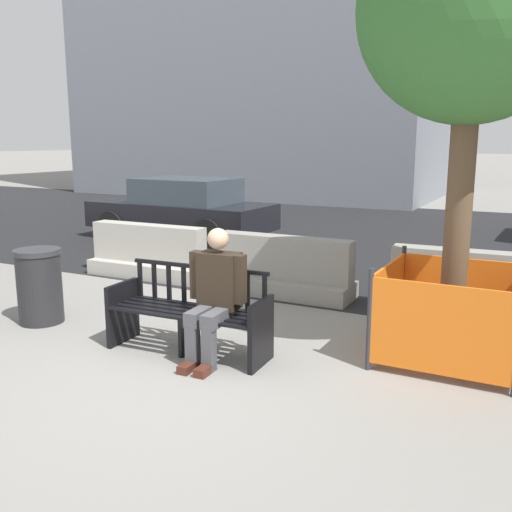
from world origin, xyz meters
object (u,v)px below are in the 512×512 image
(jersey_barrier_centre, at_px, (283,271))
(trash_bin, at_px, (40,286))
(seated_person, at_px, (215,292))
(street_tree, at_px, (473,12))
(construction_fence, at_px, (452,311))
(car_sedan_mid, at_px, (182,209))
(street_bench, at_px, (189,315))
(jersey_barrier_left, at_px, (149,255))
(jersey_barrier_right, at_px, (474,291))

(jersey_barrier_centre, xyz_separation_m, trash_bin, (-2.05, -2.48, 0.11))
(seated_person, xyz_separation_m, street_tree, (2.07, 1.08, 2.58))
(construction_fence, bearing_deg, street_tree, 180.00)
(jersey_barrier_centre, relative_size, trash_bin, 2.25)
(jersey_barrier_centre, height_order, car_sedan_mid, car_sedan_mid)
(street_bench, distance_m, trash_bin, 2.14)
(car_sedan_mid, relative_size, trash_bin, 4.59)
(street_tree, distance_m, trash_bin, 5.45)
(jersey_barrier_left, distance_m, construction_fence, 5.11)
(jersey_barrier_centre, distance_m, jersey_barrier_right, 2.53)
(car_sedan_mid, xyz_separation_m, trash_bin, (1.87, -5.65, -0.23))
(seated_person, relative_size, car_sedan_mid, 0.32)
(jersey_barrier_centre, height_order, street_tree, street_tree)
(jersey_barrier_right, relative_size, street_tree, 0.47)
(jersey_barrier_right, relative_size, construction_fence, 1.53)
(jersey_barrier_right, distance_m, car_sedan_mid, 7.14)
(jersey_barrier_right, height_order, trash_bin, trash_bin)
(street_bench, height_order, street_tree, street_tree)
(trash_bin, bearing_deg, car_sedan_mid, 108.29)
(seated_person, distance_m, jersey_barrier_right, 3.37)
(jersey_barrier_left, xyz_separation_m, street_tree, (4.89, -1.47, 2.93))
(construction_fence, bearing_deg, jersey_barrier_right, 88.92)
(jersey_barrier_centre, xyz_separation_m, jersey_barrier_right, (2.52, 0.10, 0.00))
(jersey_barrier_right, height_order, car_sedan_mid, car_sedan_mid)
(seated_person, relative_size, trash_bin, 1.47)
(seated_person, bearing_deg, jersey_barrier_left, 137.89)
(street_bench, distance_m, jersey_barrier_right, 3.55)
(construction_fence, distance_m, car_sedan_mid, 7.90)
(street_bench, height_order, jersey_barrier_right, street_bench)
(street_tree, bearing_deg, trash_bin, -167.11)
(street_tree, distance_m, car_sedan_mid, 8.31)
(street_bench, relative_size, car_sedan_mid, 0.42)
(jersey_barrier_centre, distance_m, trash_bin, 3.22)
(car_sedan_mid, bearing_deg, jersey_barrier_right, -25.49)
(jersey_barrier_centre, height_order, construction_fence, construction_fence)
(construction_fence, relative_size, car_sedan_mid, 0.32)
(jersey_barrier_left, distance_m, trash_bin, 2.53)
(street_bench, height_order, car_sedan_mid, car_sedan_mid)
(jersey_barrier_centre, relative_size, construction_fence, 1.51)
(jersey_barrier_left, height_order, jersey_barrier_right, same)
(street_bench, distance_m, car_sedan_mid, 6.93)
(jersey_barrier_centre, bearing_deg, jersey_barrier_left, 179.29)
(seated_person, distance_m, car_sedan_mid, 7.16)
(street_bench, bearing_deg, street_tree, 23.48)
(jersey_barrier_left, relative_size, trash_bin, 2.26)
(jersey_barrier_centre, xyz_separation_m, jersey_barrier_left, (-2.39, 0.03, 0.00))
(jersey_barrier_left, xyz_separation_m, trash_bin, (0.34, -2.51, 0.11))
(construction_fence, height_order, car_sedan_mid, car_sedan_mid)
(jersey_barrier_left, xyz_separation_m, construction_fence, (4.89, -1.47, 0.16))
(street_bench, xyz_separation_m, jersey_barrier_centre, (-0.09, 2.48, -0.06))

